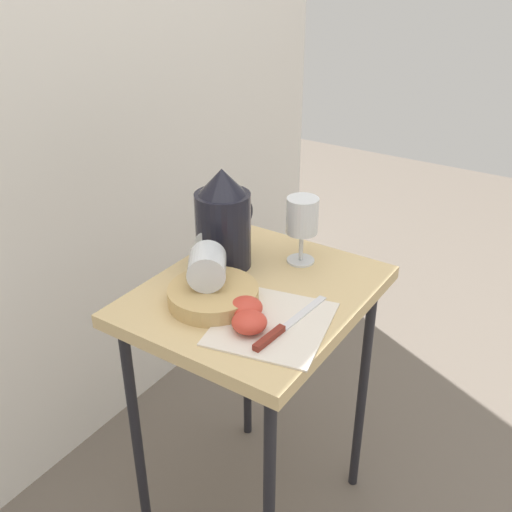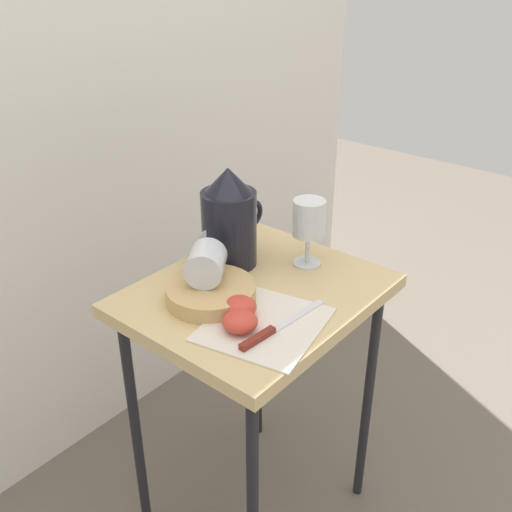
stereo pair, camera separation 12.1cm
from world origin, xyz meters
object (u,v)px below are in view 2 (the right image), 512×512
object	(u,v)px
table	(256,319)
apple_half_left	(240,321)
basket_tray	(211,293)
wine_glass_upright	(309,222)
pitcher	(229,226)
wine_glass_tipped_near	(206,263)
apple_half_right	(239,307)
knife	(271,330)

from	to	relation	value
table	apple_half_left	distance (m)	0.19
table	basket_tray	xyz separation A→B (m)	(-0.09, 0.04, 0.09)
table	wine_glass_upright	xyz separation A→B (m)	(0.16, -0.02, 0.18)
pitcher	wine_glass_tipped_near	bearing A→B (deg)	-157.39
wine_glass_upright	apple_half_right	xyz separation A→B (m)	(-0.26, -0.02, -0.08)
wine_glass_tipped_near	apple_half_right	distance (m)	0.12
wine_glass_upright	wine_glass_tipped_near	world-z (taller)	wine_glass_upright
table	wine_glass_tipped_near	bearing A→B (deg)	139.59
basket_tray	apple_half_right	size ratio (longest dim) A/B	2.74
table	wine_glass_tipped_near	distance (m)	0.18
wine_glass_tipped_near	apple_half_left	size ratio (longest dim) A/B	2.39
apple_half_right	basket_tray	bearing A→B (deg)	84.61
basket_tray	apple_half_left	distance (m)	0.13
apple_half_left	basket_tray	bearing A→B (deg)	69.20
wine_glass_upright	wine_glass_tipped_near	xyz separation A→B (m)	(-0.24, 0.08, -0.03)
table	wine_glass_tipped_near	xyz separation A→B (m)	(-0.08, 0.07, 0.15)
table	apple_half_right	world-z (taller)	apple_half_right
pitcher	apple_half_left	world-z (taller)	pitcher
basket_tray	wine_glass_tipped_near	distance (m)	0.06
apple_half_right	apple_half_left	bearing A→B (deg)	-137.45
knife	wine_glass_upright	bearing A→B (deg)	22.30
apple_half_right	pitcher	bearing A→B (deg)	46.93
apple_half_left	pitcher	bearing A→B (deg)	46.12
wine_glass_tipped_near	apple_half_left	world-z (taller)	wine_glass_tipped_near
basket_tray	apple_half_right	world-z (taller)	apple_half_right
wine_glass_upright	apple_half_right	size ratio (longest dim) A/B	2.33
basket_tray	wine_glass_upright	bearing A→B (deg)	-13.61
table	apple_half_right	bearing A→B (deg)	-157.38
pitcher	knife	distance (m)	0.31
apple_half_left	knife	xyz separation A→B (m)	(0.03, -0.05, -0.01)
pitcher	knife	world-z (taller)	pitcher
wine_glass_upright	knife	size ratio (longest dim) A/B	0.68
apple_half_right	knife	world-z (taller)	apple_half_right
pitcher	wine_glass_upright	distance (m)	0.18
pitcher	wine_glass_tipped_near	size ratio (longest dim) A/B	1.42
table	knife	bearing A→B (deg)	-130.00
wine_glass_tipped_near	knife	distance (m)	0.21
wine_glass_upright	wine_glass_tipped_near	bearing A→B (deg)	160.56
wine_glass_upright	apple_half_left	distance (m)	0.31
wine_glass_tipped_near	apple_half_left	xyz separation A→B (m)	(-0.06, -0.14, -0.05)
wine_glass_tipped_near	knife	bearing A→B (deg)	-98.24
table	pitcher	world-z (taller)	pitcher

